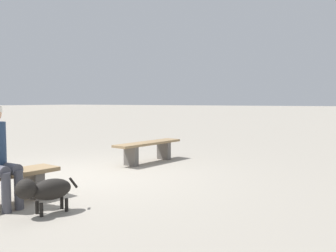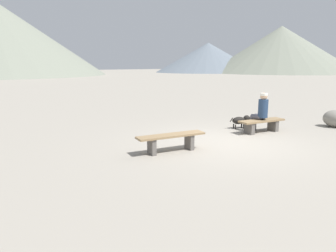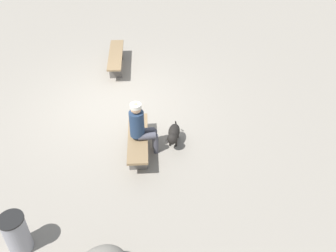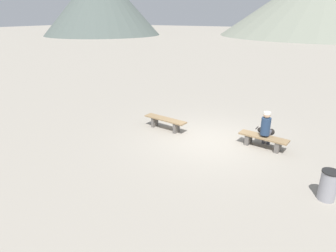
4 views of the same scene
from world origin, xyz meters
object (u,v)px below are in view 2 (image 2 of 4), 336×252
at_px(bench_left, 171,139).
at_px(boulder, 336,119).
at_px(seated_person, 261,110).
at_px(dog, 241,120).
at_px(bench_right, 262,124).

height_order(bench_left, boulder, boulder).
xyz_separation_m(bench_left, seated_person, (3.80, 0.19, 0.42)).
bearing_deg(boulder, bench_left, 172.59).
xyz_separation_m(dog, boulder, (2.94, -1.79, 0.01)).
height_order(bench_left, seated_person, seated_person).
height_order(bench_right, boulder, boulder).
distance_m(bench_right, boulder, 3.03).
xyz_separation_m(seated_person, dog, (-0.10, 0.74, -0.45)).
relative_size(seated_person, boulder, 1.55).
bearing_deg(bench_right, dog, 103.88).
relative_size(bench_left, dog, 2.55).
bearing_deg(boulder, bench_right, 161.15).
xyz_separation_m(bench_left, dog, (3.70, 0.93, -0.03)).
relative_size(seated_person, dog, 1.78).
distance_m(dog, boulder, 3.45).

